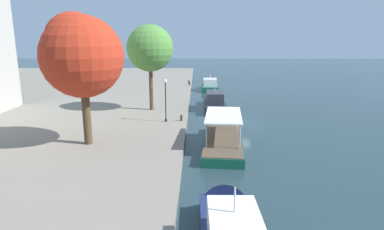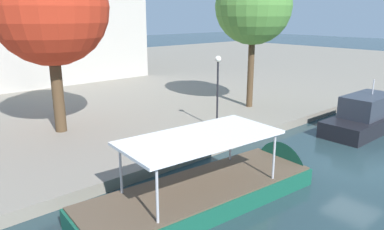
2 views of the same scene
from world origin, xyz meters
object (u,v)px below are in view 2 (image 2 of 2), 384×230
tree_2 (254,7)px  motor_yacht_2 (374,118)px  mooring_bollard_1 (240,127)px  tour_boat_1 (221,191)px  tree_1 (53,5)px  lamp_post (218,85)px

tree_2 → motor_yacht_2: bearing=-66.5°
motor_yacht_2 → mooring_bollard_1: size_ratio=14.52×
tour_boat_1 → mooring_bollard_1: 7.35m
tree_1 → tree_2: size_ratio=1.06×
mooring_bollard_1 → lamp_post: lamp_post is taller
tree_1 → motor_yacht_2: bearing=-35.4°
mooring_bollard_1 → lamp_post: (-0.36, 1.69, 2.47)m
tour_boat_1 → motor_yacht_2: (15.49, 0.05, 0.40)m
mooring_bollard_1 → tree_1: (-7.78, 8.14, 7.25)m
mooring_bollard_1 → tree_1: bearing=133.7°
mooring_bollard_1 → tree_2: (5.88, 4.17, 7.27)m
mooring_bollard_1 → tree_1: 13.39m
motor_yacht_2 → tree_2: size_ratio=0.97×
tour_boat_1 → motor_yacht_2: bearing=4.9°
tour_boat_1 → tree_1: 14.76m
motor_yacht_2 → tree_1: (-17.27, 12.27, 7.54)m
lamp_post → tree_2: (6.24, 2.48, 4.80)m
mooring_bollard_1 → motor_yacht_2: bearing=-23.5°
motor_yacht_2 → tree_2: tree_2 is taller
tour_boat_1 → tree_2: 16.57m
tour_boat_1 → tree_1: size_ratio=1.07×
tour_boat_1 → tree_2: bearing=39.8°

